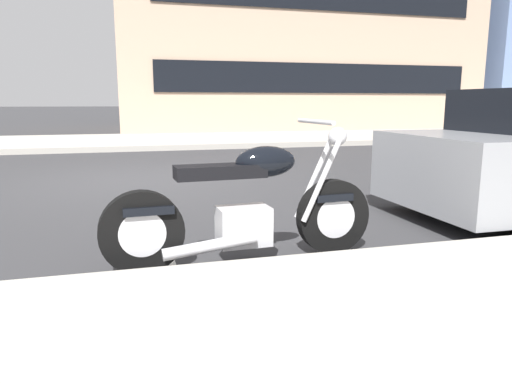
% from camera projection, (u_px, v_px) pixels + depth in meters
% --- Properties ---
extents(ground_plane, '(260.00, 260.00, 0.00)m').
position_uv_depth(ground_plane, '(144.00, 180.00, 7.71)').
color(ground_plane, '#333335').
extents(sidewalk_far_curb, '(120.00, 5.00, 0.14)m').
position_uv_depth(sidewalk_far_curb, '(469.00, 134.00, 17.53)').
color(sidewalk_far_curb, '#ADA89E').
rests_on(sidewalk_far_curb, ground).
extents(parking_stall_stripe, '(0.12, 2.20, 0.01)m').
position_uv_depth(parking_stall_stripe, '(165.00, 253.00, 3.94)').
color(parking_stall_stripe, silver).
rests_on(parking_stall_stripe, ground).
extents(parked_motorcycle, '(2.16, 0.62, 1.11)m').
position_uv_depth(parked_motorcycle, '(247.00, 209.00, 3.67)').
color(parked_motorcycle, black).
rests_on(parked_motorcycle, ground).
extents(townhouse_mid_block, '(14.83, 10.05, 9.64)m').
position_uv_depth(townhouse_mid_block, '(280.00, 24.00, 22.24)').
color(townhouse_mid_block, tan).
rests_on(townhouse_mid_block, ground).
extents(townhouse_far_uphill, '(9.42, 10.74, 12.76)m').
position_uv_depth(townhouse_far_uphill, '(507.00, 5.00, 25.68)').
color(townhouse_far_uphill, '#6B84B2').
rests_on(townhouse_far_uphill, ground).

